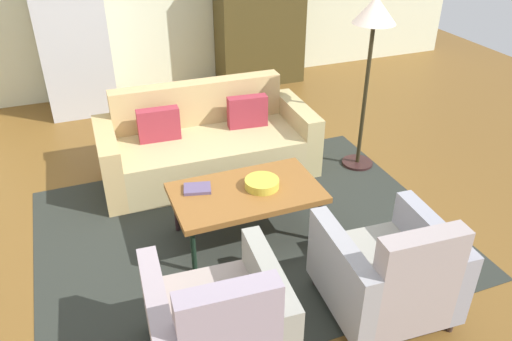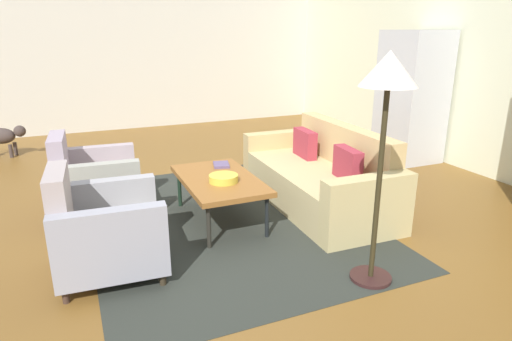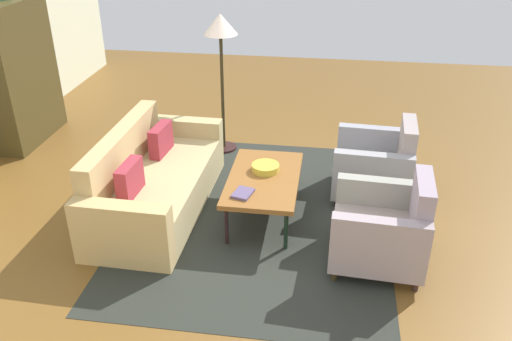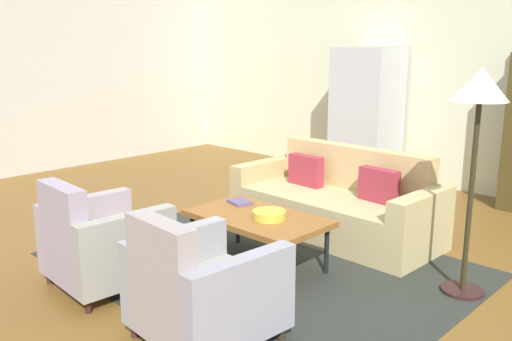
% 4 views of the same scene
% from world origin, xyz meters
% --- Properties ---
extents(ground_plane, '(11.69, 11.69, 0.00)m').
position_xyz_m(ground_plane, '(0.00, 0.00, 0.00)').
color(ground_plane, brown).
extents(wall_back, '(9.74, 0.12, 2.80)m').
position_xyz_m(wall_back, '(0.00, 3.62, 1.40)').
color(wall_back, beige).
rests_on(wall_back, ground).
extents(wall_left, '(0.12, 7.24, 2.80)m').
position_xyz_m(wall_left, '(-4.87, 0.00, 1.40)').
color(wall_left, beige).
rests_on(wall_left, ground).
extents(area_rug, '(3.40, 2.60, 0.01)m').
position_xyz_m(area_rug, '(0.05, -0.06, 0.00)').
color(area_rug, '#282C26').
rests_on(area_rug, ground).
extents(couch, '(2.12, 0.95, 0.86)m').
position_xyz_m(couch, '(0.05, 1.07, 0.29)').
color(couch, tan).
rests_on(couch, ground).
extents(coffee_table, '(1.20, 0.70, 0.46)m').
position_xyz_m(coffee_table, '(0.05, -0.11, 0.42)').
color(coffee_table, black).
rests_on(coffee_table, ground).
extents(armchair_left, '(0.85, 0.85, 0.88)m').
position_xyz_m(armchair_left, '(-0.56, -1.28, 0.34)').
color(armchair_left, '#302813').
rests_on(armchair_left, ground).
extents(armchair_right, '(0.85, 0.85, 0.88)m').
position_xyz_m(armchair_right, '(0.64, -1.28, 0.34)').
color(armchair_right, '#2C1D21').
rests_on(armchair_right, ground).
extents(fruit_bowl, '(0.28, 0.28, 0.07)m').
position_xyz_m(fruit_bowl, '(0.18, -0.11, 0.49)').
color(fruit_bowl, gold).
rests_on(fruit_bowl, coffee_table).
extents(book_stack, '(0.25, 0.21, 0.03)m').
position_xyz_m(book_stack, '(-0.32, 0.04, 0.47)').
color(book_stack, '#584A6D').
rests_on(book_stack, coffee_table).
extents(refrigerator, '(0.80, 0.73, 1.85)m').
position_xyz_m(refrigerator, '(-1.00, 3.17, 0.93)').
color(refrigerator, '#B7BABF').
rests_on(refrigerator, ground).
extents(floor_lamp, '(0.40, 0.40, 1.72)m').
position_xyz_m(floor_lamp, '(1.56, 0.60, 1.44)').
color(floor_lamp, '#301A19').
rests_on(floor_lamp, ground).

